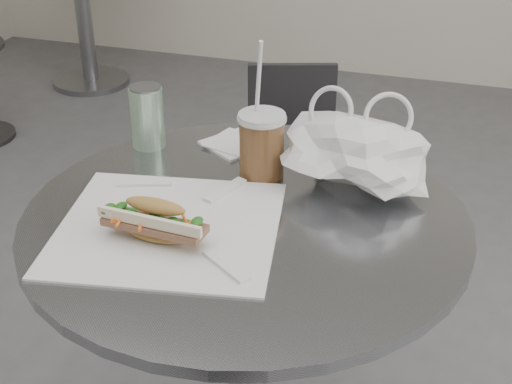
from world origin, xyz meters
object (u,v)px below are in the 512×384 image
(iced_coffee, at_px, (262,144))
(cafe_table, at_px, (247,338))
(sunglasses, at_px, (386,169))
(chair_far, at_px, (292,189))
(drink_can, at_px, (147,117))
(banh_mi, at_px, (155,221))

(iced_coffee, bearing_deg, cafe_table, -83.70)
(sunglasses, bearing_deg, iced_coffee, 168.91)
(cafe_table, relative_size, iced_coffee, 2.91)
(chair_far, distance_m, sunglasses, 0.90)
(iced_coffee, height_order, drink_can, iced_coffee)
(iced_coffee, relative_size, sunglasses, 2.56)
(banh_mi, distance_m, sunglasses, 0.45)
(sunglasses, bearing_deg, drink_can, 155.75)
(cafe_table, distance_m, drink_can, 0.47)
(cafe_table, height_order, sunglasses, sunglasses)
(chair_far, relative_size, sunglasses, 6.38)
(drink_can, bearing_deg, banh_mi, -63.19)
(iced_coffee, bearing_deg, banh_mi, -109.05)
(cafe_table, height_order, iced_coffee, iced_coffee)
(cafe_table, bearing_deg, sunglasses, 43.71)
(cafe_table, relative_size, banh_mi, 3.57)
(sunglasses, distance_m, drink_can, 0.48)
(banh_mi, relative_size, sunglasses, 2.08)
(iced_coffee, bearing_deg, drink_can, 168.80)
(cafe_table, distance_m, banh_mi, 0.35)
(cafe_table, xyz_separation_m, drink_can, (-0.27, 0.19, 0.34))
(cafe_table, relative_size, sunglasses, 7.44)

